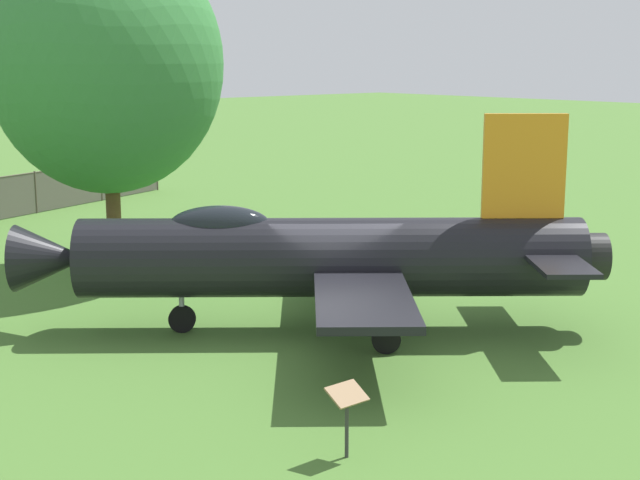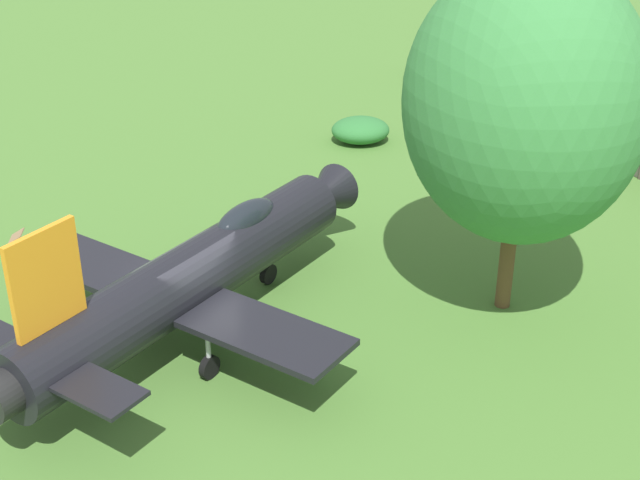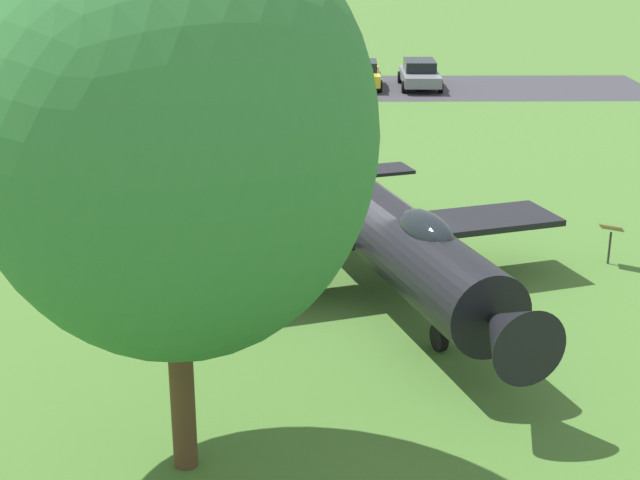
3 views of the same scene
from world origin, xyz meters
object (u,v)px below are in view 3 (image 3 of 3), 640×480
object	(u,v)px
display_jet	(389,233)
shade_tree	(168,132)
parked_car_blue	(287,73)
parked_car_gray	(420,74)
parked_car_yellow	(362,74)
parked_car_green	(231,74)
info_plaque	(611,234)

from	to	relation	value
display_jet	shade_tree	bearing A→B (deg)	-47.13
parked_car_blue	parked_car_gray	bearing A→B (deg)	88.74
shade_tree	parked_car_blue	bearing A→B (deg)	120.82
parked_car_yellow	parked_car_green	distance (m)	7.11
shade_tree	info_plaque	xyz separation A→B (m)	(3.52, 13.59, -4.98)
shade_tree	parked_car_gray	xyz separation A→B (m)	(-12.70, 35.41, -5.08)
shade_tree	parked_car_green	distance (m)	37.10
display_jet	parked_car_blue	distance (m)	29.71
parked_car_gray	parked_car_blue	size ratio (longest dim) A/B	1.10
display_jet	parked_car_green	distance (m)	30.17
shade_tree	info_plaque	world-z (taller)	shade_tree
info_plaque	parked_car_green	distance (m)	29.76
parked_car_blue	parked_car_green	distance (m)	3.02
parked_car_blue	shade_tree	bearing A→B (deg)	-2.88
shade_tree	info_plaque	bearing A→B (deg)	75.46
parked_car_gray	parked_car_blue	bearing A→B (deg)	-88.45
info_plaque	parked_car_blue	distance (m)	28.65
shade_tree	parked_car_gray	size ratio (longest dim) A/B	1.88
parked_car_blue	parked_car_green	bearing A→B (deg)	-91.26
parked_car_yellow	parked_car_blue	world-z (taller)	parked_car_blue
shade_tree	parked_car_yellow	bearing A→B (deg)	114.50
info_plaque	shade_tree	bearing A→B (deg)	-104.54
parked_car_gray	shade_tree	bearing A→B (deg)	-11.17
display_jet	parked_car_yellow	distance (m)	29.55
parked_car_gray	parked_car_green	size ratio (longest dim) A/B	1.12
shade_tree	parked_car_gray	bearing A→B (deg)	109.73
info_plaque	parked_car_yellow	distance (m)	27.58
parked_car_blue	parked_car_green	xyz separation A→B (m)	(-2.55, -1.62, -0.01)
info_plaque	parked_car_green	world-z (taller)	parked_car_green
shade_tree	parked_car_blue	distance (m)	37.06
parked_car_yellow	parked_car_blue	xyz separation A→B (m)	(-3.46, -2.17, 0.04)
info_plaque	parked_car_blue	xyz separation A→B (m)	(-22.33, 17.94, -0.08)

